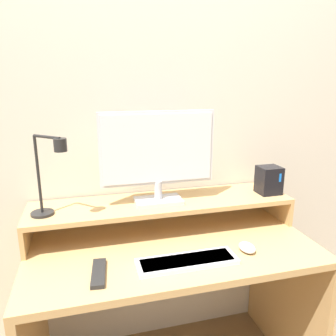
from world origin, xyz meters
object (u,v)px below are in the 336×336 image
monitor (158,154)px  remote_control (99,273)px  desk_lamp (49,176)px  mouse (247,247)px  router_dock (269,180)px  keyboard (187,261)px

monitor → remote_control: (-0.30, -0.31, -0.36)m
desk_lamp → mouse: 0.86m
router_dock → keyboard: router_dock is taller
mouse → remote_control: (-0.61, -0.02, -0.01)m
keyboard → mouse: size_ratio=4.37×
desk_lamp → remote_control: bearing=-56.7°
desk_lamp → keyboard: size_ratio=0.87×
remote_control → keyboard: bearing=-1.8°
desk_lamp → remote_control: size_ratio=1.87×
desk_lamp → keyboard: desk_lamp is taller
monitor → router_dock: (0.56, -0.02, -0.16)m
mouse → remote_control: 0.61m
monitor → remote_control: 0.56m
desk_lamp → router_dock: desk_lamp is taller
monitor → router_dock: bearing=-1.6°
monitor → desk_lamp: monitor is taller
monitor → desk_lamp: 0.47m
desk_lamp → mouse: (0.77, -0.23, -0.30)m
monitor → keyboard: size_ratio=1.32×
desk_lamp → keyboard: bearing=-27.5°
mouse → remote_control: size_ratio=0.49×
keyboard → mouse: bearing=6.0°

